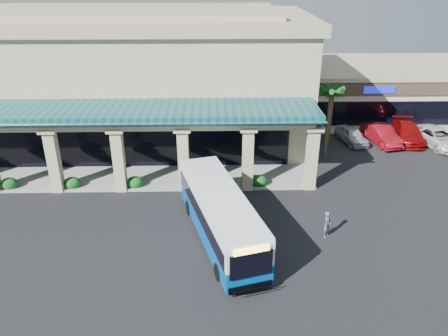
{
  "coord_description": "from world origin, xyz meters",
  "views": [
    {
      "loc": [
        -0.83,
        -22.67,
        14.86
      ],
      "look_at": [
        -0.19,
        4.06,
        2.2
      ],
      "focal_mm": 35.0,
      "sensor_mm": 36.0,
      "label": 1
    }
  ],
  "objects_px": {
    "transit_bus": "(220,216)",
    "car_red": "(408,132)",
    "car_silver": "(352,135)",
    "car_white": "(381,135)",
    "car_gray": "(437,137)",
    "pedestrian": "(327,224)"
  },
  "relations": [
    {
      "from": "transit_bus",
      "to": "car_gray",
      "type": "height_order",
      "value": "transit_bus"
    },
    {
      "from": "car_white",
      "to": "car_red",
      "type": "xyz_separation_m",
      "value": [
        2.63,
        0.51,
        -0.01
      ]
    },
    {
      "from": "pedestrian",
      "to": "car_red",
      "type": "bearing_deg",
      "value": 0.51
    },
    {
      "from": "car_silver",
      "to": "car_white",
      "type": "relative_size",
      "value": 0.84
    },
    {
      "from": "car_silver",
      "to": "car_gray",
      "type": "bearing_deg",
      "value": -19.4
    },
    {
      "from": "car_silver",
      "to": "car_red",
      "type": "distance_m",
      "value": 5.24
    },
    {
      "from": "pedestrian",
      "to": "car_red",
      "type": "distance_m",
      "value": 18.75
    },
    {
      "from": "pedestrian",
      "to": "car_white",
      "type": "relative_size",
      "value": 0.34
    },
    {
      "from": "car_white",
      "to": "transit_bus",
      "type": "bearing_deg",
      "value": -146.57
    },
    {
      "from": "pedestrian",
      "to": "car_silver",
      "type": "distance_m",
      "value": 15.97
    },
    {
      "from": "pedestrian",
      "to": "car_silver",
      "type": "xyz_separation_m",
      "value": [
        5.79,
        14.88,
        -0.13
      ]
    },
    {
      "from": "transit_bus",
      "to": "car_gray",
      "type": "distance_m",
      "value": 24.02
    },
    {
      "from": "transit_bus",
      "to": "car_white",
      "type": "relative_size",
      "value": 2.21
    },
    {
      "from": "transit_bus",
      "to": "car_gray",
      "type": "relative_size",
      "value": 1.94
    },
    {
      "from": "car_silver",
      "to": "car_gray",
      "type": "relative_size",
      "value": 0.74
    },
    {
      "from": "pedestrian",
      "to": "car_gray",
      "type": "xyz_separation_m",
      "value": [
        13.17,
        13.96,
        -0.05
      ]
    },
    {
      "from": "car_white",
      "to": "car_red",
      "type": "relative_size",
      "value": 0.89
    },
    {
      "from": "transit_bus",
      "to": "car_silver",
      "type": "relative_size",
      "value": 2.63
    },
    {
      "from": "car_red",
      "to": "car_gray",
      "type": "xyz_separation_m",
      "value": [
        2.14,
        -1.21,
        -0.02
      ]
    },
    {
      "from": "car_silver",
      "to": "transit_bus",
      "type": "bearing_deg",
      "value": -141.44
    },
    {
      "from": "transit_bus",
      "to": "car_red",
      "type": "relative_size",
      "value": 1.98
    },
    {
      "from": "transit_bus",
      "to": "car_white",
      "type": "distance_m",
      "value": 20.82
    }
  ]
}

